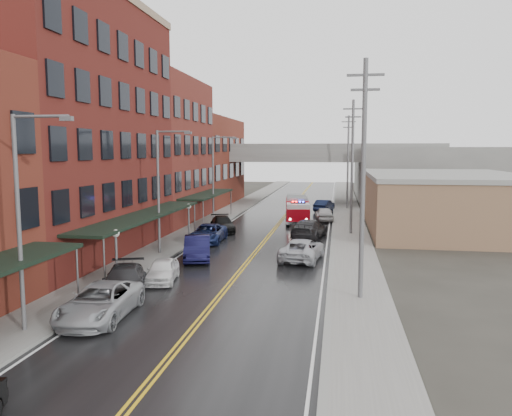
{
  "coord_description": "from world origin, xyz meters",
  "views": [
    {
      "loc": [
        5.97,
        -10.2,
        7.56
      ],
      "look_at": [
        -0.45,
        28.82,
        3.0
      ],
      "focal_mm": 35.0,
      "sensor_mm": 36.0,
      "label": 1
    }
  ],
  "objects": [
    {
      "name": "parked_car_left_5",
      "position": [
        -3.6,
        22.8,
        0.82
      ],
      "size": [
        2.97,
        5.28,
        1.65
      ],
      "primitive_type": "imported",
      "rotation": [
        0.0,
        0.0,
        0.26
      ],
      "color": "black",
      "rests_on": "ground"
    },
    {
      "name": "utility_pole_1",
      "position": [
        7.2,
        35.0,
        6.31
      ],
      "size": [
        1.8,
        0.24,
        12.0
      ],
      "color": "#59595B",
      "rests_on": "ground"
    },
    {
      "name": "brick_building_c",
      "position": [
        -13.3,
        40.5,
        7.5
      ],
      "size": [
        9.0,
        15.0,
        15.0
      ],
      "primitive_type": "cube",
      "color": "maroon",
      "rests_on": "ground"
    },
    {
      "name": "street_lamp_2",
      "position": [
        -6.55,
        40.0,
        5.19
      ],
      "size": [
        2.64,
        0.22,
        9.0
      ],
      "color": "#59595B",
      "rests_on": "ground"
    },
    {
      "name": "awning_1",
      "position": [
        -7.49,
        23.0,
        2.99
      ],
      "size": [
        2.6,
        18.0,
        3.09
      ],
      "color": "black",
      "rests_on": "ground"
    },
    {
      "name": "sidewalk_right",
      "position": [
        7.3,
        30.0,
        0.07
      ],
      "size": [
        3.0,
        160.0,
        0.15
      ],
      "primitive_type": "cube",
      "color": "slate",
      "rests_on": "ground"
    },
    {
      "name": "parked_car_right_3",
      "position": [
        4.34,
        52.2,
        0.74
      ],
      "size": [
        2.62,
        4.74,
        1.48
      ],
      "primitive_type": "imported",
      "rotation": [
        0.0,
        0.0,
        2.89
      ],
      "color": "#0E1633",
      "rests_on": "ground"
    },
    {
      "name": "tan_building",
      "position": [
        16.0,
        40.0,
        2.5
      ],
      "size": [
        14.0,
        22.0,
        5.0
      ],
      "primitive_type": "cube",
      "color": "#8E674C",
      "rests_on": "ground"
    },
    {
      "name": "utility_pole_2",
      "position": [
        7.2,
        55.0,
        6.31
      ],
      "size": [
        1.8,
        0.24,
        12.0
      ],
      "color": "#59595B",
      "rests_on": "ground"
    },
    {
      "name": "parked_car_left_4",
      "position": [
        -3.96,
        16.8,
        0.67
      ],
      "size": [
        2.23,
        4.16,
        1.35
      ],
      "primitive_type": "imported",
      "rotation": [
        0.0,
        0.0,
        0.17
      ],
      "color": "white",
      "rests_on": "ground"
    },
    {
      "name": "parked_car_right_0",
      "position": [
        3.6,
        23.8,
        0.75
      ],
      "size": [
        3.12,
        5.67,
        1.5
      ],
      "primitive_type": "imported",
      "rotation": [
        0.0,
        0.0,
        3.02
      ],
      "color": "#AAABB2",
      "rests_on": "ground"
    },
    {
      "name": "utility_pole_0",
      "position": [
        7.2,
        15.0,
        6.31
      ],
      "size": [
        1.8,
        0.24,
        12.0
      ],
      "color": "#59595B",
      "rests_on": "ground"
    },
    {
      "name": "fire_truck",
      "position": [
        1.82,
        41.66,
        1.46
      ],
      "size": [
        3.59,
        7.57,
        2.69
      ],
      "rotation": [
        0.0,
        0.0,
        0.11
      ],
      "color": "#9D0712",
      "rests_on": "ground"
    },
    {
      "name": "parked_car_left_6",
      "position": [
        -4.55,
        29.28,
        0.75
      ],
      "size": [
        2.67,
        5.46,
        1.49
      ],
      "primitive_type": "imported",
      "rotation": [
        0.0,
        0.0,
        0.04
      ],
      "color": "#131D48",
      "rests_on": "ground"
    },
    {
      "name": "sidewalk_left",
      "position": [
        -7.3,
        30.0,
        0.07
      ],
      "size": [
        3.0,
        160.0,
        0.15
      ],
      "primitive_type": "cube",
      "color": "slate",
      "rests_on": "ground"
    },
    {
      "name": "road",
      "position": [
        0.0,
        30.0,
        0.01
      ],
      "size": [
        11.0,
        160.0,
        0.02
      ],
      "primitive_type": "cube",
      "color": "black",
      "rests_on": "ground"
    },
    {
      "name": "brick_building_b",
      "position": [
        -13.3,
        23.0,
        9.0
      ],
      "size": [
        9.0,
        20.0,
        18.0
      ],
      "primitive_type": "cube",
      "color": "#4F1915",
      "rests_on": "ground"
    },
    {
      "name": "street_lamp_1",
      "position": [
        -6.55,
        24.0,
        5.19
      ],
      "size": [
        2.64,
        0.22,
        9.0
      ],
      "color": "#59595B",
      "rests_on": "ground"
    },
    {
      "name": "curb_left",
      "position": [
        -5.65,
        30.0,
        0.07
      ],
      "size": [
        0.3,
        160.0,
        0.15
      ],
      "primitive_type": "cube",
      "color": "gray",
      "rests_on": "ground"
    },
    {
      "name": "globe_lamp_1",
      "position": [
        -6.4,
        16.0,
        2.31
      ],
      "size": [
        0.44,
        0.44,
        3.12
      ],
      "color": "#59595B",
      "rests_on": "ground"
    },
    {
      "name": "curb_right",
      "position": [
        5.65,
        30.0,
        0.07
      ],
      "size": [
        0.3,
        160.0,
        0.15
      ],
      "primitive_type": "cube",
      "color": "gray",
      "rests_on": "ground"
    },
    {
      "name": "parked_car_left_2",
      "position": [
        -4.51,
        10.2,
        0.77
      ],
      "size": [
        2.86,
        5.68,
        1.54
      ],
      "primitive_type": "imported",
      "rotation": [
        0.0,
        0.0,
        0.05
      ],
      "color": "#989B9F",
      "rests_on": "ground"
    },
    {
      "name": "globe_lamp_2",
      "position": [
        -6.4,
        30.0,
        2.31
      ],
      "size": [
        0.44,
        0.44,
        3.12
      ],
      "color": "#59595B",
      "rests_on": "ground"
    },
    {
      "name": "parked_car_left_7",
      "position": [
        -4.61,
        34.8,
        0.72
      ],
      "size": [
        3.55,
        5.34,
        1.44
      ],
      "primitive_type": "imported",
      "rotation": [
        0.0,
        0.0,
        0.34
      ],
      "color": "black",
      "rests_on": "ground"
    },
    {
      "name": "parked_car_left_3",
      "position": [
        -5.0,
        13.87,
        0.75
      ],
      "size": [
        3.65,
        5.58,
        1.5
      ],
      "primitive_type": "imported",
      "rotation": [
        0.0,
        0.0,
        0.32
      ],
      "color": "#262528",
      "rests_on": "ground"
    },
    {
      "name": "overpass",
      "position": [
        0.0,
        62.0,
        5.99
      ],
      "size": [
        40.0,
        10.0,
        7.5
      ],
      "color": "slate",
      "rests_on": "ground"
    },
    {
      "name": "street_lamp_0",
      "position": [
        -6.55,
        8.0,
        5.19
      ],
      "size": [
        2.64,
        0.22,
        9.0
      ],
      "color": "#59595B",
      "rests_on": "ground"
    },
    {
      "name": "right_far_block",
      "position": [
        18.0,
        70.0,
        4.0
      ],
      "size": [
        18.0,
        30.0,
        8.0
      ],
      "primitive_type": "cube",
      "color": "slate",
      "rests_on": "ground"
    },
    {
      "name": "awning_2",
      "position": [
        -7.49,
        40.5,
        2.99
      ],
      "size": [
        2.6,
        13.0,
        3.09
      ],
      "color": "black",
      "rests_on": "ground"
    },
    {
      "name": "parked_car_right_2",
      "position": [
        4.6,
        43.55,
        0.75
      ],
      "size": [
        2.27,
        4.58,
        1.5
      ],
      "primitive_type": "imported",
      "rotation": [
        0.0,
        0.0,
        3.26
      ],
      "color": "#BDBDBD",
      "rests_on": "ground"
    },
    {
      "name": "brick_building_far",
      "position": [
        -13.3,
        58.0,
        6.0
      ],
      "size": [
        9.0,
        20.0,
        12.0
      ],
      "primitive_type": "cube",
      "color": "maroon",
      "rests_on": "ground"
    },
    {
      "name": "parked_car_right_1",
      "position": [
        3.6,
        32.82,
        0.81
      ],
      "size": [
        3.35,
        5.96,
        1.63
      ],
      "primitive_type": "imported",
      "rotation": [
        0.0,
        0.0,
        2.94
      ],
      "color": "black",
      "rests_on": "ground"
    }
  ]
}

